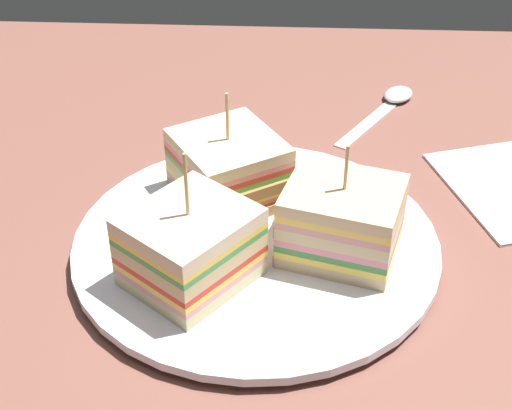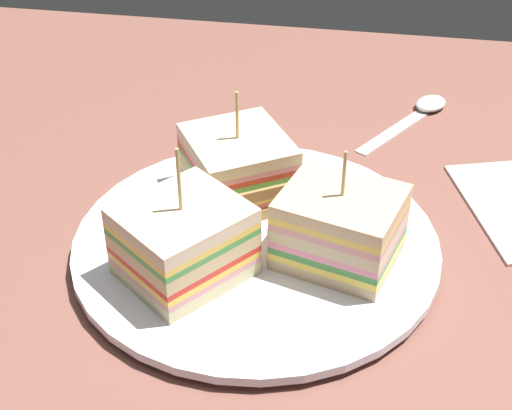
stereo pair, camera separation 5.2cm
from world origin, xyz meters
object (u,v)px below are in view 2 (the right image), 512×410
object	(u,v)px
plate	(256,244)
sandwich_wedge_1	(339,227)
spoon	(421,110)
sandwich_wedge_2	(238,166)
sandwich_wedge_0	(184,242)

from	to	relation	value
plate	sandwich_wedge_1	bearing A→B (deg)	169.79
plate	spoon	size ratio (longest dim) A/B	2.15
plate	spoon	world-z (taller)	plate
sandwich_wedge_1	sandwich_wedge_2	bearing A→B (deg)	-22.48
sandwich_wedge_1	spoon	xyz separation A→B (cm)	(-5.98, -24.43, -3.46)
sandwich_wedge_1	spoon	size ratio (longest dim) A/B	0.75
plate	spoon	bearing A→B (deg)	-116.93
sandwich_wedge_0	spoon	world-z (taller)	sandwich_wedge_0
sandwich_wedge_0	sandwich_wedge_2	world-z (taller)	sandwich_wedge_0
plate	sandwich_wedge_0	world-z (taller)	sandwich_wedge_0
plate	sandwich_wedge_2	distance (cm)	6.67
plate	sandwich_wedge_1	xyz separation A→B (cm)	(-5.89, 1.06, 3.12)
sandwich_wedge_2	spoon	bearing A→B (deg)	108.95
sandwich_wedge_2	spoon	xyz separation A→B (cm)	(-14.23, -17.87, -3.29)
plate	sandwich_wedge_2	bearing A→B (deg)	-66.81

